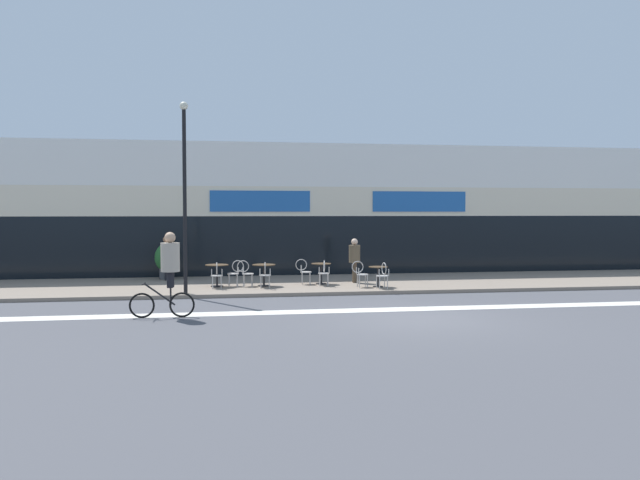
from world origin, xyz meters
TOP-DOWN VIEW (x-y plane):
  - ground_plane at (0.00, 0.00)m, footprint 120.00×120.00m
  - sidewalk_slab at (0.00, 7.25)m, footprint 40.00×5.50m
  - storefront_facade at (0.00, 11.96)m, footprint 40.00×4.06m
  - bike_lane_stripe at (0.00, 1.47)m, footprint 36.00×0.70m
  - bistro_table_0 at (-5.03, 6.56)m, footprint 0.79×0.79m
  - bistro_table_1 at (-3.42, 6.45)m, footprint 0.80×0.80m
  - bistro_table_2 at (-1.36, 6.75)m, footprint 0.70×0.70m
  - bistro_table_3 at (0.44, 5.62)m, footprint 0.64×0.64m
  - cafe_chair_0_near at (-5.03, 5.94)m, footprint 0.41×0.58m
  - cafe_chair_0_side at (-4.41, 6.57)m, footprint 0.58×0.42m
  - cafe_chair_1_near at (-3.43, 5.83)m, footprint 0.42×0.59m
  - cafe_chair_1_side at (-4.05, 6.46)m, footprint 0.60×0.45m
  - cafe_chair_2_near at (-1.36, 6.13)m, footprint 0.43×0.59m
  - cafe_chair_2_side at (-1.98, 6.76)m, footprint 0.59×0.43m
  - cafe_chair_3_near at (0.45, 4.99)m, footprint 0.44×0.59m
  - cafe_chair_3_side at (-0.19, 5.61)m, footprint 0.58×0.40m
  - planter_pot at (-6.95, 9.31)m, footprint 0.90×0.90m
  - lamp_post at (-6.00, 4.91)m, footprint 0.26×0.26m
  - cyclist_0 at (-6.20, 1.11)m, footprint 1.65×0.52m
  - pedestrian_near_end at (-0.09, 7.02)m, footprint 0.45×0.45m
  - pedestrian_far_end at (-6.92, 8.84)m, footprint 0.46×0.46m

SIDE VIEW (x-z plane):
  - ground_plane at x=0.00m, z-range 0.00..0.00m
  - bike_lane_stripe at x=0.00m, z-range 0.00..0.01m
  - sidewalk_slab at x=0.00m, z-range 0.00..0.12m
  - bistro_table_3 at x=0.44m, z-range 0.27..0.97m
  - cafe_chair_0_near at x=-5.03m, z-range 0.19..1.09m
  - cafe_chair_0_side at x=-4.41m, z-range 0.19..1.09m
  - cafe_chair_1_near at x=-3.43m, z-range 0.19..1.09m
  - cafe_chair_1_side at x=-4.05m, z-range 0.19..1.09m
  - cafe_chair_2_near at x=-1.36m, z-range 0.19..1.09m
  - cafe_chair_2_side at x=-1.98m, z-range 0.19..1.09m
  - cafe_chair_3_near at x=0.45m, z-range 0.19..1.09m
  - cafe_chair_3_side at x=-0.19m, z-range 0.19..1.09m
  - bistro_table_2 at x=-1.36m, z-range 0.28..1.02m
  - bistro_table_1 at x=-3.42m, z-range 0.29..1.04m
  - bistro_table_0 at x=-5.03m, z-range 0.29..1.05m
  - planter_pot at x=-6.95m, z-range 0.18..1.54m
  - pedestrian_near_end at x=-0.09m, z-range 0.27..1.88m
  - pedestrian_far_end at x=-6.92m, z-range 0.28..1.94m
  - cyclist_0 at x=-6.20m, z-range 0.23..2.42m
  - storefront_facade at x=0.00m, z-range -0.01..5.48m
  - lamp_post at x=-6.00m, z-range 0.53..6.55m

